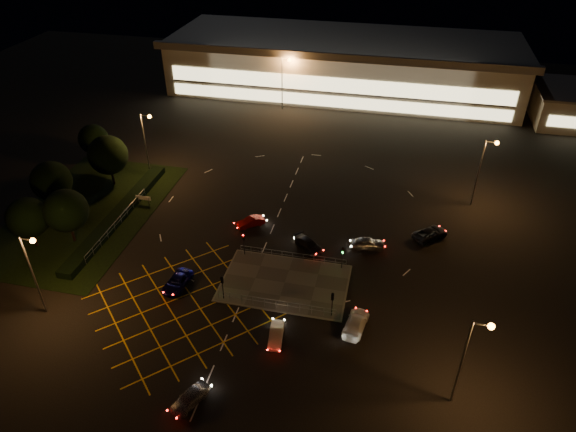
% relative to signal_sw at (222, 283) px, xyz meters
% --- Properties ---
extents(ground, '(180.00, 180.00, 0.00)m').
position_rel_signal_sw_xyz_m(ground, '(4.00, 5.99, -2.37)').
color(ground, black).
rests_on(ground, ground).
extents(pedestrian_island, '(14.00, 9.00, 0.12)m').
position_rel_signal_sw_xyz_m(pedestrian_island, '(6.00, 3.99, -2.31)').
color(pedestrian_island, '#4C4944').
rests_on(pedestrian_island, ground).
extents(grass_verge, '(18.00, 30.00, 0.08)m').
position_rel_signal_sw_xyz_m(grass_verge, '(-24.00, 11.99, -2.33)').
color(grass_verge, black).
rests_on(grass_verge, ground).
extents(hedge, '(2.00, 26.00, 1.00)m').
position_rel_signal_sw_xyz_m(hedge, '(-19.00, 11.99, -1.87)').
color(hedge, black).
rests_on(hedge, ground).
extents(supermarket, '(72.00, 26.50, 10.50)m').
position_rel_signal_sw_xyz_m(supermarket, '(4.00, 67.95, 2.95)').
color(supermarket, beige).
rests_on(supermarket, ground).
extents(streetlight_sw, '(1.78, 0.56, 10.03)m').
position_rel_signal_sw_xyz_m(streetlight_sw, '(-17.56, -6.01, 4.20)').
color(streetlight_sw, slate).
rests_on(streetlight_sw, ground).
extents(streetlight_se, '(1.78, 0.56, 10.03)m').
position_rel_signal_sw_xyz_m(streetlight_se, '(24.44, -8.01, 4.20)').
color(streetlight_se, slate).
rests_on(streetlight_se, ground).
extents(streetlight_nw, '(1.78, 0.56, 10.03)m').
position_rel_signal_sw_xyz_m(streetlight_nw, '(-19.56, 23.99, 4.20)').
color(streetlight_nw, slate).
rests_on(streetlight_nw, ground).
extents(streetlight_ne, '(1.78, 0.56, 10.03)m').
position_rel_signal_sw_xyz_m(streetlight_ne, '(28.44, 25.99, 4.20)').
color(streetlight_ne, slate).
rests_on(streetlight_ne, ground).
extents(streetlight_far_left, '(1.78, 0.56, 10.03)m').
position_rel_signal_sw_xyz_m(streetlight_far_left, '(-5.56, 53.99, 4.20)').
color(streetlight_far_left, slate).
rests_on(streetlight_far_left, ground).
extents(streetlight_far_right, '(1.78, 0.56, 10.03)m').
position_rel_signal_sw_xyz_m(streetlight_far_right, '(34.44, 55.99, 4.20)').
color(streetlight_far_right, slate).
rests_on(streetlight_far_right, ground).
extents(signal_sw, '(0.28, 0.30, 3.15)m').
position_rel_signal_sw_xyz_m(signal_sw, '(0.00, 0.00, 0.00)').
color(signal_sw, black).
rests_on(signal_sw, pedestrian_island).
extents(signal_se, '(0.28, 0.30, 3.15)m').
position_rel_signal_sw_xyz_m(signal_se, '(12.00, 0.00, 0.00)').
color(signal_se, black).
rests_on(signal_se, pedestrian_island).
extents(signal_nw, '(0.28, 0.30, 3.15)m').
position_rel_signal_sw_xyz_m(signal_nw, '(0.00, 7.99, 0.00)').
color(signal_nw, black).
rests_on(signal_nw, pedestrian_island).
extents(signal_ne, '(0.28, 0.30, 3.15)m').
position_rel_signal_sw_xyz_m(signal_ne, '(12.00, 7.99, 0.00)').
color(signal_ne, black).
rests_on(signal_ne, pedestrian_island).
extents(tree_a, '(5.04, 5.04, 6.86)m').
position_rel_signal_sw_xyz_m(tree_a, '(-26.00, 3.99, 1.97)').
color(tree_a, black).
rests_on(tree_a, ground).
extents(tree_b, '(5.40, 5.40, 7.35)m').
position_rel_signal_sw_xyz_m(tree_b, '(-28.00, 11.99, 2.28)').
color(tree_b, black).
rests_on(tree_b, ground).
extents(tree_c, '(5.76, 5.76, 7.84)m').
position_rel_signal_sw_xyz_m(tree_c, '(-24.00, 19.99, 2.59)').
color(tree_c, black).
rests_on(tree_c, ground).
extents(tree_d, '(4.68, 4.68, 6.37)m').
position_rel_signal_sw_xyz_m(tree_d, '(-30.00, 25.99, 1.65)').
color(tree_d, black).
rests_on(tree_d, ground).
extents(tree_e, '(5.40, 5.40, 7.35)m').
position_rel_signal_sw_xyz_m(tree_e, '(-22.00, 5.99, 2.28)').
color(tree_e, black).
rests_on(tree_e, ground).
extents(car_near_silver, '(3.07, 4.22, 1.34)m').
position_rel_signal_sw_xyz_m(car_near_silver, '(1.34, -13.29, -1.70)').
color(car_near_silver, silver).
rests_on(car_near_silver, ground).
extents(car_queue_white, '(1.74, 3.89, 1.24)m').
position_rel_signal_sw_xyz_m(car_queue_white, '(7.03, -4.39, -1.75)').
color(car_queue_white, silver).
rests_on(car_queue_white, ground).
extents(car_left_blue, '(2.54, 4.75, 1.27)m').
position_rel_signal_sw_xyz_m(car_left_blue, '(-5.79, 0.88, -1.73)').
color(car_left_blue, '#0E0D4E').
rests_on(car_left_blue, ground).
extents(car_far_dkgrey, '(4.47, 4.08, 1.25)m').
position_rel_signal_sw_xyz_m(car_far_dkgrey, '(7.43, 11.00, -1.74)').
color(car_far_dkgrey, black).
rests_on(car_far_dkgrey, ground).
extents(car_right_silver, '(4.45, 2.47, 1.43)m').
position_rel_signal_sw_xyz_m(car_right_silver, '(14.59, 12.73, -1.65)').
color(car_right_silver, silver).
rests_on(car_right_silver, ground).
extents(car_circ_red, '(3.74, 3.34, 1.23)m').
position_rel_signal_sw_xyz_m(car_circ_red, '(-0.99, 14.14, -1.75)').
color(car_circ_red, maroon).
rests_on(car_circ_red, ground).
extents(car_east_grey, '(5.09, 4.90, 1.35)m').
position_rel_signal_sw_xyz_m(car_east_grey, '(22.25, 16.62, -1.69)').
color(car_east_grey, black).
rests_on(car_east_grey, ground).
extents(car_approach_white, '(2.76, 5.12, 1.41)m').
position_rel_signal_sw_xyz_m(car_approach_white, '(14.69, -1.09, -1.66)').
color(car_approach_white, silver).
rests_on(car_approach_white, ground).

